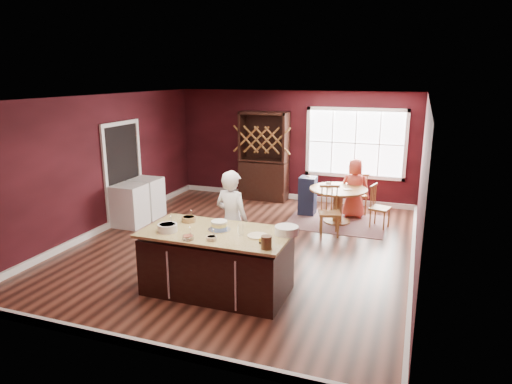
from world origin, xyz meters
TOP-DOWN VIEW (x-y plane):
  - room_shell at (0.00, 0.00)m, footprint 7.00×7.00m
  - window at (1.50, 3.47)m, footprint 2.36×0.10m
  - doorway at (-2.97, 0.60)m, footprint 0.08×1.26m
  - kitchen_island at (0.31, -1.83)m, footprint 2.10×1.10m
  - dining_table at (1.40, 1.95)m, footprint 1.20×1.20m
  - baker at (0.22, -1.05)m, footprint 0.68×0.53m
  - layer_cake at (0.32, -1.76)m, footprint 0.33×0.33m
  - bowl_blue at (-0.34, -2.06)m, footprint 0.28×0.28m
  - bowl_yellow at (-0.27, -1.57)m, footprint 0.21×0.21m
  - bowl_pink at (0.09, -2.26)m, footprint 0.16×0.16m
  - bowl_olive at (0.39, -2.17)m, footprint 0.14×0.14m
  - drinking_glass at (0.69, -1.86)m, footprint 0.08×0.08m
  - dinner_plate at (0.93, -1.83)m, footprint 0.29×0.29m
  - white_tub at (1.28, -1.61)m, footprint 0.33×0.33m
  - stoneware_crock at (1.18, -2.22)m, footprint 0.14×0.14m
  - toy_figurine at (1.06, -2.08)m, footprint 0.05×0.05m
  - rug at (1.40, 1.95)m, footprint 2.07×1.61m
  - chair_east at (2.27, 1.91)m, footprint 0.45×0.46m
  - chair_south at (1.38, 1.10)m, footprint 0.51×0.49m
  - chair_north at (1.71, 2.71)m, footprint 0.52×0.51m
  - seated_woman at (1.67, 2.46)m, footprint 0.65×0.43m
  - high_chair at (0.65, 2.32)m, footprint 0.37×0.37m
  - toddler at (0.65, 2.30)m, footprint 0.18×0.14m
  - table_plate at (1.60, 1.90)m, footprint 0.19×0.19m
  - table_cup at (1.16, 2.08)m, footprint 0.11×0.11m
  - hutch at (-0.69, 3.22)m, footprint 1.20×0.50m
  - washer at (-2.64, 0.28)m, footprint 0.60×0.58m
  - dryer at (-2.64, 0.92)m, footprint 0.60×0.58m

SIDE VIEW (x-z plane):
  - rug at x=1.40m, z-range 0.00..0.01m
  - washer at x=-2.64m, z-range 0.00..0.87m
  - dryer at x=-2.64m, z-range 0.00..0.87m
  - kitchen_island at x=0.31m, z-range -0.02..0.90m
  - high_chair at x=0.65m, z-range 0.00..0.90m
  - chair_east at x=2.27m, z-range 0.00..0.91m
  - chair_north at x=1.71m, z-range 0.00..0.98m
  - chair_south at x=1.38m, z-range 0.00..0.99m
  - dining_table at x=1.40m, z-range 0.16..0.91m
  - seated_woman at x=1.67m, z-range 0.00..1.31m
  - table_plate at x=1.60m, z-range 0.75..0.76m
  - table_cup at x=1.16m, z-range 0.75..0.84m
  - toddler at x=0.65m, z-range 0.68..0.94m
  - baker at x=0.22m, z-range 0.00..1.65m
  - dinner_plate at x=0.93m, z-range 0.92..0.94m
  - bowl_olive at x=0.39m, z-range 0.92..0.97m
  - bowl_pink at x=0.09m, z-range 0.92..0.98m
  - bowl_yellow at x=-0.27m, z-range 0.92..1.00m
  - toy_figurine at x=1.06m, z-range 0.92..1.00m
  - bowl_blue at x=-0.34m, z-range 0.92..1.03m
  - white_tub at x=1.28m, z-range 0.92..1.03m
  - layer_cake at x=0.32m, z-range 0.92..1.05m
  - drinking_glass at x=0.69m, z-range 0.92..1.07m
  - stoneware_crock at x=1.18m, z-range 0.92..1.09m
  - doorway at x=-2.97m, z-range -0.04..2.09m
  - hutch at x=-0.69m, z-range 0.00..2.19m
  - room_shell at x=0.00m, z-range -2.15..4.85m
  - window at x=1.50m, z-range 0.67..2.33m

